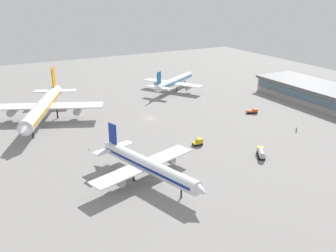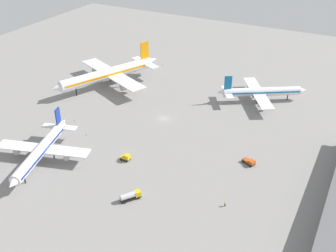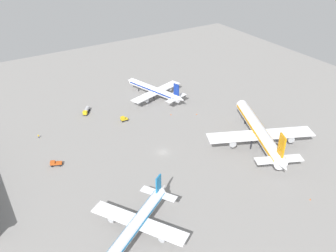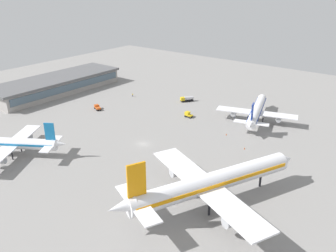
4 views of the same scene
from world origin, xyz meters
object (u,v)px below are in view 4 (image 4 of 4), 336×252
Objects in this scene: ground_crew_worker at (133,95)px; fuel_truck at (187,99)px; baggage_tug at (188,114)px; safety_cone_far_side at (226,134)px; pushback_tractor at (97,107)px; airplane_distant at (257,111)px; safety_cone_mid_apron at (244,148)px; airplane_at_gate at (211,183)px; airplane_taxiing at (9,143)px.

fuel_truck is at bearing -41.73° from ground_crew_worker.
safety_cone_far_side is at bearing 164.92° from baggage_tug.
baggage_tug is 0.68× the size of pushback_tractor.
ground_crew_worker is 61.89m from safety_cone_far_side.
airplane_distant reaches higher than baggage_tug.
airplane_distant reaches higher than safety_cone_far_side.
airplane_distant is 66.41× the size of safety_cone_mid_apron.
fuel_truck reaches higher than safety_cone_mid_apron.
pushback_tractor is at bearing -152.58° from ground_crew_worker.
ground_crew_worker is (-6.29, -38.25, -0.31)m from baggage_tug.
airplane_distant is at bearing -163.04° from safety_cone_mid_apron.
baggage_tug is 1.95× the size of ground_crew_worker.
airplane_at_gate is at bearing 23.62° from safety_cone_far_side.
airplane_at_gate is 8.54× the size of fuel_truck.
safety_cone_far_side is at bearing 91.29° from fuel_truck.
airplane_taxiing reaches higher than baggage_tug.
fuel_truck is 10.39× the size of safety_cone_far_side.
ground_crew_worker is at bearing -65.17° from pushback_tractor.
fuel_truck reaches higher than baggage_tug.
pushback_tractor is at bearing -80.00° from safety_cone_far_side.
airplane_distant is 70.05m from pushback_tractor.
baggage_tug is (13.56, -24.86, -3.35)m from airplane_distant.
ground_crew_worker is at bearing -32.85° from fuel_truck.
airplane_distant reaches higher than fuel_truck.
airplane_distant is 6.39× the size of fuel_truck.
airplane_at_gate is at bearing 11.73° from safety_cone_mid_apron.
airplane_at_gate reaches higher than fuel_truck.
airplane_taxiing is 10.93× the size of baggage_tug.
safety_cone_mid_apron is 1.00× the size of safety_cone_far_side.
airplane_taxiing is (17.53, -67.33, -1.80)m from airplane_at_gate.
airplane_taxiing is 0.89× the size of airplane_distant.
ground_crew_worker is at bearing -113.28° from airplane_taxiing.
airplane_taxiing reaches higher than fuel_truck.
airplane_distant is 28.38m from safety_cone_mid_apron.
airplane_distant is at bearing 120.68° from fuel_truck.
fuel_truck is 1.91× the size of baggage_tug.
airplane_distant is 63.64m from ground_crew_worker.
fuel_truck is (-82.08, 14.82, -3.05)m from airplane_taxiing.
airplane_distant is (-79.00, 51.95, 0.07)m from airplane_taxiing.
airplane_distant is 20.91m from safety_cone_far_side.
airplane_taxiing is 70.90m from baggage_tug.
airplane_distant is at bearing -155.46° from airplane_taxiing.
safety_cone_mid_apron is (29.94, 45.32, -1.09)m from fuel_truck.
airplane_taxiing is 21.33× the size of ground_crew_worker.
pushback_tractor reaches higher than safety_cone_far_side.
airplane_at_gate is 69.60m from airplane_taxiing.
airplane_distant is 12.23× the size of baggage_tug.
pushback_tractor is at bearing -109.46° from airplane_taxiing.
fuel_truck is at bearing 63.17° from airplane_at_gate.
safety_cone_mid_apron is (-52.15, 60.14, -4.14)m from airplane_taxiing.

